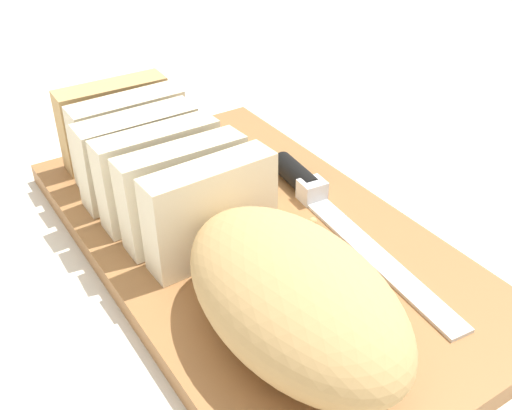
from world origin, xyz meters
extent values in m
plane|color=silver|center=(0.00, 0.00, 0.00)|extent=(3.00, 3.00, 0.00)
cube|color=#9E6B3D|center=(0.00, 0.00, 0.01)|extent=(0.46, 0.27, 0.02)
ellipsoid|color=tan|center=(-0.11, 0.05, 0.06)|extent=(0.20, 0.12, 0.08)
cube|color=beige|center=(0.00, 0.04, 0.06)|extent=(0.03, 0.11, 0.08)
cube|color=beige|center=(0.04, 0.05, 0.06)|extent=(0.04, 0.11, 0.08)
cube|color=beige|center=(0.07, 0.05, 0.06)|extent=(0.04, 0.11, 0.08)
cube|color=beige|center=(0.11, 0.05, 0.06)|extent=(0.04, 0.11, 0.08)
cube|color=beige|center=(0.15, 0.04, 0.06)|extent=(0.04, 0.11, 0.08)
cube|color=tan|center=(0.19, 0.04, 0.06)|extent=(0.04, 0.11, 0.08)
cube|color=silver|center=(-0.08, -0.06, 0.02)|extent=(0.20, 0.05, 0.00)
cylinder|color=black|center=(0.04, -0.08, 0.03)|extent=(0.06, 0.03, 0.02)
cube|color=silver|center=(0.01, -0.07, 0.03)|extent=(0.02, 0.03, 0.02)
sphere|color=tan|center=(0.01, 0.04, 0.02)|extent=(0.01, 0.01, 0.01)
sphere|color=tan|center=(-0.02, -0.05, 0.02)|extent=(0.01, 0.01, 0.01)
camera|label=1|loc=(-0.34, 0.24, 0.33)|focal=42.45mm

